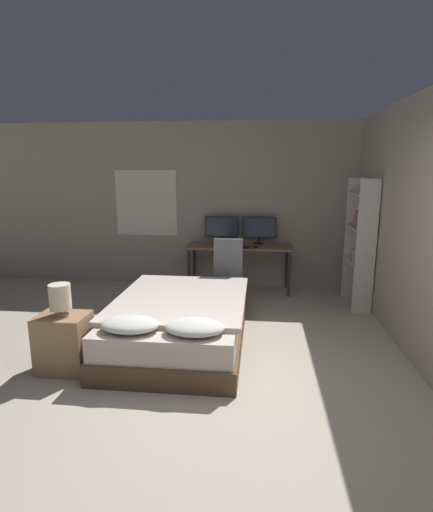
{
  "coord_description": "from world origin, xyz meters",
  "views": [
    {
      "loc": [
        0.32,
        -2.94,
        1.93
      ],
      "look_at": [
        -0.28,
        2.47,
        0.75
      ],
      "focal_mm": 28.0,
      "sensor_mm": 36.0,
      "label": 1
    }
  ],
  "objects_px": {
    "bedside_lamp": "(60,297)",
    "monitor_right": "(259,228)",
    "keyboard": "(239,247)",
    "computer_mouse": "(256,247)",
    "nightstand": "(64,343)",
    "office_chair": "(229,279)",
    "bed": "(180,322)",
    "desk": "(239,251)",
    "bookshelf": "(361,238)",
    "monitor_left": "(222,228)"
  },
  "relations": [
    {
      "from": "bedside_lamp",
      "to": "monitor_right",
      "type": "relative_size",
      "value": 0.56
    },
    {
      "from": "bedside_lamp",
      "to": "keyboard",
      "type": "height_order",
      "value": "bedside_lamp"
    },
    {
      "from": "keyboard",
      "to": "computer_mouse",
      "type": "distance_m",
      "value": 0.26
    },
    {
      "from": "computer_mouse",
      "to": "keyboard",
      "type": "bearing_deg",
      "value": 180.0
    },
    {
      "from": "nightstand",
      "to": "monitor_right",
      "type": "height_order",
      "value": "monitor_right"
    },
    {
      "from": "monitor_right",
      "to": "office_chair",
      "type": "height_order",
      "value": "monitor_right"
    },
    {
      "from": "bed",
      "to": "nightstand",
      "type": "height_order",
      "value": "bed"
    },
    {
      "from": "desk",
      "to": "keyboard",
      "type": "distance_m",
      "value": 0.22
    },
    {
      "from": "bedside_lamp",
      "to": "bookshelf",
      "type": "distance_m",
      "value": 3.99
    },
    {
      "from": "bedside_lamp",
      "to": "bookshelf",
      "type": "bearing_deg",
      "value": 34.51
    },
    {
      "from": "desk",
      "to": "computer_mouse",
      "type": "xyz_separation_m",
      "value": [
        0.26,
        -0.19,
        0.11
      ]
    },
    {
      "from": "nightstand",
      "to": "bedside_lamp",
      "type": "relative_size",
      "value": 1.84
    },
    {
      "from": "desk",
      "to": "bookshelf",
      "type": "xyz_separation_m",
      "value": [
        1.73,
        -0.6,
        0.35
      ]
    },
    {
      "from": "monitor_right",
      "to": "bookshelf",
      "type": "relative_size",
      "value": 0.3
    },
    {
      "from": "monitor_left",
      "to": "bookshelf",
      "type": "distance_m",
      "value": 2.19
    },
    {
      "from": "bed",
      "to": "keyboard",
      "type": "bearing_deg",
      "value": 74.3
    },
    {
      "from": "desk",
      "to": "office_chair",
      "type": "relative_size",
      "value": 1.66
    },
    {
      "from": "nightstand",
      "to": "keyboard",
      "type": "bearing_deg",
      "value": 59.8
    },
    {
      "from": "monitor_right",
      "to": "bedside_lamp",
      "type": "bearing_deg",
      "value": -121.31
    },
    {
      "from": "computer_mouse",
      "to": "monitor_right",
      "type": "bearing_deg",
      "value": 83.69
    },
    {
      "from": "nightstand",
      "to": "monitor_left",
      "type": "bearing_deg",
      "value": 67.87
    },
    {
      "from": "monitor_left",
      "to": "bookshelf",
      "type": "xyz_separation_m",
      "value": [
        2.04,
        -0.8,
        0.01
      ]
    },
    {
      "from": "nightstand",
      "to": "computer_mouse",
      "type": "bearing_deg",
      "value": 55.73
    },
    {
      "from": "nightstand",
      "to": "desk",
      "type": "distance_m",
      "value": 3.27
    },
    {
      "from": "bed",
      "to": "computer_mouse",
      "type": "xyz_separation_m",
      "value": [
        0.81,
        1.96,
        0.5
      ]
    },
    {
      "from": "bed",
      "to": "office_chair",
      "type": "bearing_deg",
      "value": 72.33
    },
    {
      "from": "keyboard",
      "to": "office_chair",
      "type": "xyz_separation_m",
      "value": [
        -0.11,
        -0.57,
        -0.36
      ]
    },
    {
      "from": "bed",
      "to": "nightstand",
      "type": "relative_size",
      "value": 3.69
    },
    {
      "from": "bookshelf",
      "to": "bedside_lamp",
      "type": "bearing_deg",
      "value": -145.49
    },
    {
      "from": "computer_mouse",
      "to": "desk",
      "type": "bearing_deg",
      "value": 143.8
    },
    {
      "from": "monitor_left",
      "to": "monitor_right",
      "type": "relative_size",
      "value": 1.0
    },
    {
      "from": "nightstand",
      "to": "monitor_left",
      "type": "relative_size",
      "value": 1.03
    },
    {
      "from": "monitor_right",
      "to": "keyboard",
      "type": "xyz_separation_m",
      "value": [
        -0.31,
        -0.39,
        -0.24
      ]
    },
    {
      "from": "monitor_right",
      "to": "computer_mouse",
      "type": "distance_m",
      "value": 0.46
    },
    {
      "from": "bed",
      "to": "office_chair",
      "type": "xyz_separation_m",
      "value": [
        0.44,
        1.38,
        0.13
      ]
    },
    {
      "from": "nightstand",
      "to": "office_chair",
      "type": "distance_m",
      "value": 2.54
    },
    {
      "from": "nightstand",
      "to": "bookshelf",
      "type": "relative_size",
      "value": 0.31
    },
    {
      "from": "nightstand",
      "to": "monitor_right",
      "type": "distance_m",
      "value": 3.64
    },
    {
      "from": "monitor_left",
      "to": "office_chair",
      "type": "relative_size",
      "value": 0.55
    },
    {
      "from": "bedside_lamp",
      "to": "bookshelf",
      "type": "height_order",
      "value": "bookshelf"
    },
    {
      "from": "computer_mouse",
      "to": "bookshelf",
      "type": "distance_m",
      "value": 1.54
    },
    {
      "from": "keyboard",
      "to": "computer_mouse",
      "type": "bearing_deg",
      "value": 0.0
    },
    {
      "from": "desk",
      "to": "keyboard",
      "type": "relative_size",
      "value": 4.76
    },
    {
      "from": "monitor_left",
      "to": "office_chair",
      "type": "xyz_separation_m",
      "value": [
        0.2,
        -0.96,
        -0.61
      ]
    },
    {
      "from": "bookshelf",
      "to": "nightstand",
      "type": "bearing_deg",
      "value": -145.49
    },
    {
      "from": "keyboard",
      "to": "office_chair",
      "type": "distance_m",
      "value": 0.69
    },
    {
      "from": "bedside_lamp",
      "to": "bookshelf",
      "type": "xyz_separation_m",
      "value": [
        3.28,
        2.25,
        0.26
      ]
    },
    {
      "from": "bedside_lamp",
      "to": "keyboard",
      "type": "xyz_separation_m",
      "value": [
        1.55,
        2.66,
        0.01
      ]
    },
    {
      "from": "monitor_left",
      "to": "bookshelf",
      "type": "relative_size",
      "value": 0.3
    },
    {
      "from": "bed",
      "to": "monitor_right",
      "type": "height_order",
      "value": "monitor_right"
    }
  ]
}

